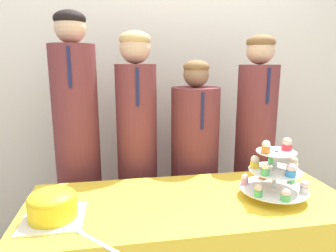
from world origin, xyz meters
name	(u,v)px	position (x,y,z in m)	size (l,w,h in m)	color
wall_back	(157,64)	(0.00, 1.40, 1.35)	(9.00, 0.06, 2.70)	silver
round_cake	(52,205)	(-0.60, 0.23, 0.78)	(0.25, 0.25, 0.13)	white
cake_knife	(83,234)	(-0.47, 0.10, 0.72)	(0.21, 0.23, 0.01)	silver
cupcake_stand	(275,173)	(0.41, 0.27, 0.84)	(0.32, 0.32, 0.29)	silver
student_0	(78,155)	(-0.57, 0.88, 0.80)	(0.27, 0.27, 1.65)	brown
student_1	(137,158)	(-0.21, 0.88, 0.76)	(0.25, 0.26, 1.55)	brown
student_2	(194,172)	(0.18, 0.88, 0.64)	(0.31, 0.32, 1.38)	brown
student_3	(254,154)	(0.60, 0.88, 0.75)	(0.26, 0.27, 1.54)	brown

